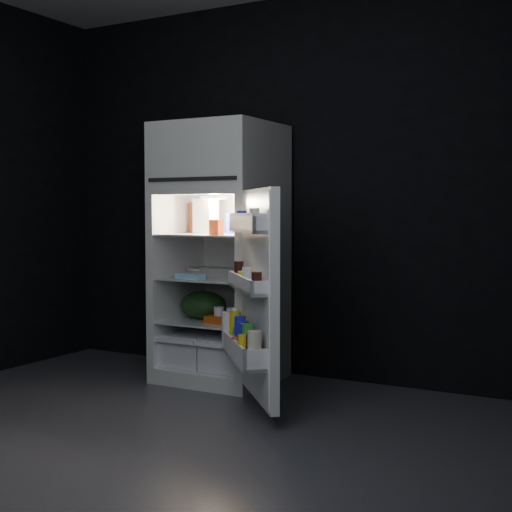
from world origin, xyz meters
The scene contains 17 objects.
floor centered at (0.00, 0.00, 0.00)m, with size 4.00×3.40×0.00m, color #46464B.
wall_back centered at (0.00, 1.70, 1.35)m, with size 4.00×0.00×2.70m, color black.
refrigerator centered at (-0.43, 1.32, 0.96)m, with size 0.76×0.71×1.78m.
fridge_door centered at (0.19, 0.66, 0.68)m, with size 0.62×0.67×1.22m.
milk_jug centered at (-0.53, 1.28, 1.15)m, with size 0.13×0.13×0.24m, color white.
mayo_jar centered at (-0.35, 1.37, 1.10)m, with size 0.12×0.12×0.14m, color #2123B4.
jam_jar centered at (-0.20, 1.28, 1.09)m, with size 0.10×0.10×0.13m, color black.
amber_bottle centered at (-0.70, 1.39, 1.14)m, with size 0.07×0.07×0.22m, color #C04E1E.
small_carton centered at (-0.32, 1.07, 1.08)m, with size 0.08×0.06×0.10m, color #CF4318.
egg_carton centered at (-0.34, 1.20, 0.76)m, with size 0.31×0.12×0.07m, color gray.
pie centered at (-0.58, 1.38, 0.75)m, with size 0.33×0.33×0.04m, color tan.
flat_package centered at (-0.51, 1.05, 0.75)m, with size 0.19×0.10×0.04m, color #9AD6EE.
wrapped_pkg centered at (-0.26, 1.39, 0.75)m, with size 0.11×0.10×0.05m, color beige.
produce_bag centered at (-0.55, 1.26, 0.52)m, with size 0.34×0.29×0.20m, color #193815.
yogurt_tray centered at (-0.29, 1.16, 0.45)m, with size 0.27×0.15×0.05m, color #BD4A10.
small_can_red centered at (-0.29, 1.41, 0.47)m, with size 0.06×0.06×0.09m, color #BD4A10.
small_can_silver centered at (-0.24, 1.43, 0.47)m, with size 0.07×0.07×0.09m, color silver.
Camera 1 is at (2.18, -2.91, 1.18)m, focal length 50.00 mm.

